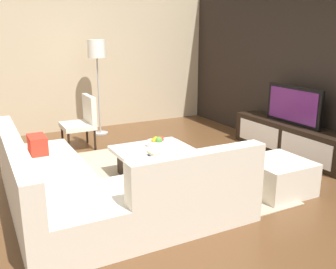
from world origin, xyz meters
TOP-DOWN VIEW (x-y plane):
  - ground_plane at (0.00, 0.00)m, footprint 14.00×14.00m
  - feature_wall_back at (0.00, 2.70)m, footprint 6.40×0.12m
  - side_wall_left at (-3.20, 0.20)m, footprint 0.12×5.20m
  - area_rug at (-0.10, 0.00)m, footprint 3.00×2.47m
  - media_console at (-0.00, 2.40)m, footprint 2.18×0.45m
  - television at (0.00, 2.40)m, footprint 1.06×0.06m
  - sectional_couch at (0.52, -0.92)m, footprint 2.53×2.26m
  - coffee_table at (-0.10, 0.10)m, footprint 0.98×1.00m
  - accent_chair_near at (-1.89, -0.37)m, footprint 0.55×0.50m
  - floor_lamp at (-2.60, 0.14)m, footprint 0.32×0.32m
  - ottoman at (0.99, 1.19)m, footprint 0.70×0.70m
  - fruit_bowl at (-0.27, 0.20)m, footprint 0.28×0.28m
  - book_stack at (0.12, -0.02)m, footprint 0.22×0.13m

SIDE VIEW (x-z plane):
  - ground_plane at x=0.00m, z-range 0.00..0.00m
  - area_rug at x=-0.10m, z-range 0.00..0.01m
  - ottoman at x=0.99m, z-range 0.00..0.40m
  - coffee_table at x=-0.10m, z-range 0.01..0.39m
  - media_console at x=0.00m, z-range 0.00..0.50m
  - sectional_couch at x=0.52m, z-range -0.13..0.70m
  - book_stack at x=0.12m, z-range 0.38..0.44m
  - fruit_bowl at x=-0.27m, z-range 0.36..0.50m
  - accent_chair_near at x=-1.89m, z-range 0.06..0.93m
  - television at x=0.00m, z-range 0.50..1.08m
  - feature_wall_back at x=0.00m, z-range 0.00..2.80m
  - side_wall_left at x=-3.20m, z-range 0.00..2.80m
  - floor_lamp at x=-2.60m, z-range 0.61..2.35m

